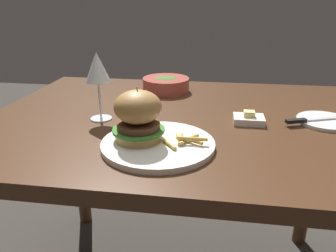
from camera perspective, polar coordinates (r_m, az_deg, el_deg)
dining_table at (r=1.04m, az=2.25°, el=-2.94°), size 1.18×0.88×0.74m
main_plate at (r=0.80m, az=-1.75°, el=-3.19°), size 0.28×0.28×0.01m
burger_sandwich at (r=0.78m, az=-5.23°, el=1.82°), size 0.13×0.13×0.13m
fries_pile at (r=0.78m, az=2.91°, el=-2.44°), size 0.11×0.09×0.02m
wine_glass at (r=0.96m, az=-12.20°, el=9.61°), size 0.07×0.07×0.20m
bread_plate at (r=1.05m, az=25.73°, el=0.70°), size 0.16×0.16×0.01m
table_knife at (r=1.02m, az=23.61°, el=0.97°), size 0.19×0.08×0.01m
butter_dish at (r=0.97m, az=13.88°, el=1.19°), size 0.09×0.07×0.04m
soup_bowl at (r=1.27m, az=-0.36°, el=7.34°), size 0.18×0.18×0.06m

